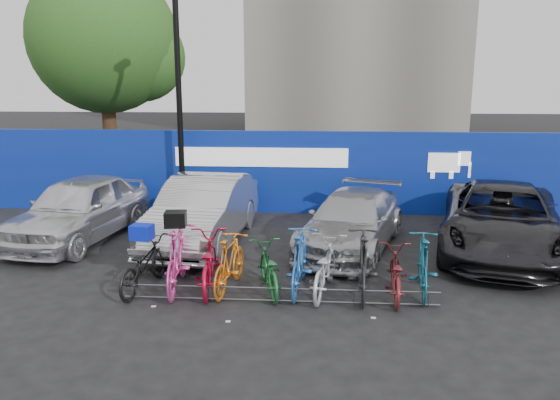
# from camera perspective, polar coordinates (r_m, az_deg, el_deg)

# --- Properties ---
(ground) EXTENTS (100.00, 100.00, 0.00)m
(ground) POSITION_cam_1_polar(r_m,az_deg,el_deg) (10.41, 0.22, -9.42)
(ground) COLOR black
(ground) RESTS_ON ground
(hoarding) EXTENTS (22.00, 0.18, 2.40)m
(hoarding) POSITION_cam_1_polar(r_m,az_deg,el_deg) (15.86, 1.67, 2.91)
(hoarding) COLOR navy
(hoarding) RESTS_ON ground
(tree) EXTENTS (5.40, 5.20, 7.80)m
(tree) POSITION_cam_1_polar(r_m,az_deg,el_deg) (21.05, -17.27, 15.38)
(tree) COLOR #382314
(tree) RESTS_ON ground
(lamppost) EXTENTS (0.25, 0.50, 6.11)m
(lamppost) POSITION_cam_1_polar(r_m,az_deg,el_deg) (15.51, -10.49, 10.16)
(lamppost) COLOR black
(lamppost) RESTS_ON ground
(bike_rack) EXTENTS (5.60, 0.03, 0.30)m
(bike_rack) POSITION_cam_1_polar(r_m,az_deg,el_deg) (9.80, -0.01, -9.87)
(bike_rack) COLOR #595B60
(bike_rack) RESTS_ON ground
(car_0) EXTENTS (2.53, 4.84, 1.57)m
(car_0) POSITION_cam_1_polar(r_m,az_deg,el_deg) (14.18, -20.25, -0.82)
(car_0) COLOR silver
(car_0) RESTS_ON ground
(car_1) EXTENTS (2.13, 4.97, 1.59)m
(car_1) POSITION_cam_1_polar(r_m,az_deg,el_deg) (13.13, -8.02, -1.14)
(car_1) COLOR #ABABAF
(car_1) RESTS_ON ground
(car_2) EXTENTS (3.10, 4.83, 1.30)m
(car_2) POSITION_cam_1_polar(r_m,az_deg,el_deg) (12.78, 7.53, -2.20)
(car_2) COLOR #A8A9AD
(car_2) RESTS_ON ground
(car_3) EXTENTS (3.93, 6.01, 1.54)m
(car_3) POSITION_cam_1_polar(r_m,az_deg,el_deg) (13.33, 22.15, -1.90)
(car_3) COLOR black
(car_3) RESTS_ON ground
(bike_0) EXTENTS (0.94, 1.95, 0.98)m
(bike_0) POSITION_cam_1_polar(r_m,az_deg,el_deg) (10.62, -14.05, -6.54)
(bike_0) COLOR black
(bike_0) RESTS_ON ground
(bike_1) EXTENTS (0.73, 2.08, 1.23)m
(bike_1) POSITION_cam_1_polar(r_m,az_deg,el_deg) (10.45, -10.69, -5.98)
(bike_1) COLOR #E23E99
(bike_1) RESTS_ON ground
(bike_2) EXTENTS (0.93, 2.06, 1.05)m
(bike_2) POSITION_cam_1_polar(r_m,az_deg,el_deg) (10.41, -7.57, -6.46)
(bike_2) COLOR #B40B2D
(bike_2) RESTS_ON ground
(bike_3) EXTENTS (0.77, 1.82, 1.06)m
(bike_3) POSITION_cam_1_polar(r_m,az_deg,el_deg) (10.29, -5.29, -6.60)
(bike_3) COLOR orange
(bike_3) RESTS_ON ground
(bike_4) EXTENTS (1.01, 1.81, 0.90)m
(bike_4) POSITION_cam_1_polar(r_m,az_deg,el_deg) (10.20, -1.24, -7.20)
(bike_4) COLOR #1A652B
(bike_4) RESTS_ON ground
(bike_5) EXTENTS (0.74, 1.98, 1.17)m
(bike_5) POSITION_cam_1_polar(r_m,az_deg,el_deg) (10.20, 2.06, -6.40)
(bike_5) COLOR #2864B7
(bike_5) RESTS_ON ground
(bike_6) EXTENTS (1.01, 1.99, 1.00)m
(bike_6) POSITION_cam_1_polar(r_m,az_deg,el_deg) (10.16, 4.65, -7.02)
(bike_6) COLOR #B7BBBF
(bike_6) RESTS_ON ground
(bike_7) EXTENTS (0.68, 2.02, 1.20)m
(bike_7) POSITION_cam_1_polar(r_m,az_deg,el_deg) (10.13, 8.67, -6.60)
(bike_7) COLOR #232325
(bike_7) RESTS_ON ground
(bike_8) EXTENTS (0.73, 1.76, 0.90)m
(bike_8) POSITION_cam_1_polar(r_m,az_deg,el_deg) (10.18, 11.94, -7.53)
(bike_8) COLOR maroon
(bike_8) RESTS_ON ground
(bike_9) EXTENTS (0.75, 1.92, 1.12)m
(bike_9) POSITION_cam_1_polar(r_m,az_deg,el_deg) (10.42, 14.73, -6.55)
(bike_9) COLOR #16586D
(bike_9) RESTS_ON ground
(cargo_crate) EXTENTS (0.43, 0.34, 0.28)m
(cargo_crate) POSITION_cam_1_polar(r_m,az_deg,el_deg) (10.43, -14.24, -3.27)
(cargo_crate) COLOR #091EC1
(cargo_crate) RESTS_ON bike_0
(cargo_topcase) EXTENTS (0.42, 0.39, 0.28)m
(cargo_topcase) POSITION_cam_1_polar(r_m,az_deg,el_deg) (10.23, -10.86, -1.97)
(cargo_topcase) COLOR black
(cargo_topcase) RESTS_ON bike_1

